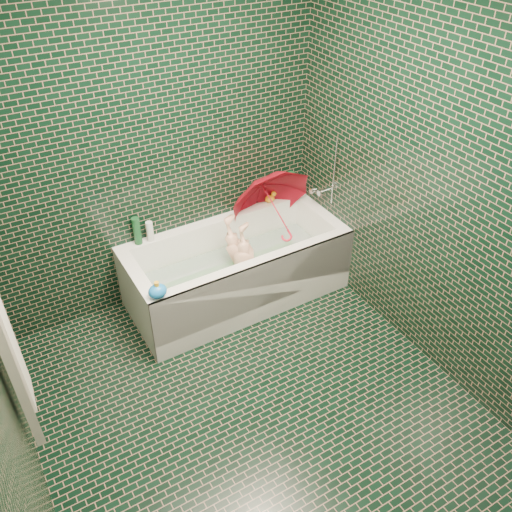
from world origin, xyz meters
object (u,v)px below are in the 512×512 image
umbrella (277,210)px  bath_toy (158,291)px  bathtub (238,275)px  child (244,264)px  rubber_duck (271,198)px

umbrella → bath_toy: 1.26m
bathtub → umbrella: 0.60m
child → bath_toy: bath_toy is taller
child → rubber_duck: rubber_duck is taller
child → umbrella: (0.37, 0.12, 0.32)m
umbrella → rubber_duck: size_ratio=5.69×
rubber_duck → bath_toy: 1.44m
bath_toy → umbrella: bearing=30.4°
child → rubber_duck: size_ratio=7.40×
child → rubber_duck: (0.46, 0.36, 0.28)m
bath_toy → bathtub: bearing=33.1°
rubber_duck → umbrella: bearing=-100.6°
child → bathtub: bearing=-111.7°
child → umbrella: size_ratio=1.30×
umbrella → rubber_duck: bearing=77.4°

